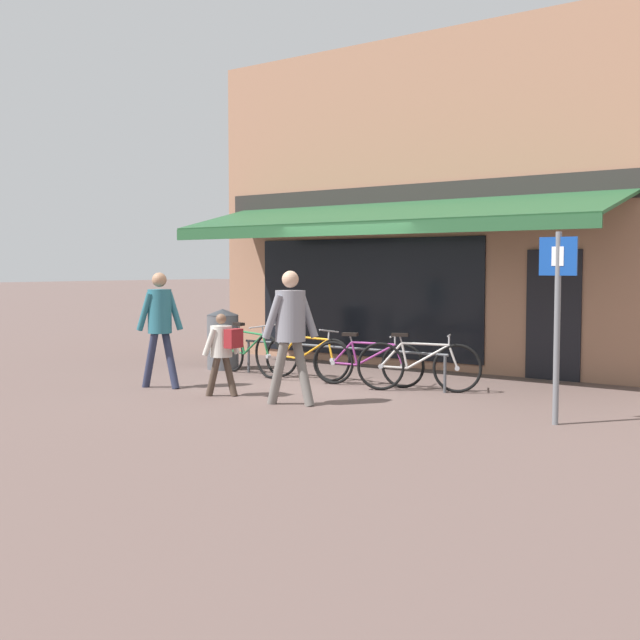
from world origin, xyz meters
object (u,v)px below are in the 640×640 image
at_px(parking_sign, 557,306).
at_px(pedestrian_child, 223,346).
at_px(bicycle_green, 249,352).
at_px(litter_bin, 223,339).
at_px(bicycle_orange, 307,356).
at_px(pedestrian_second_adult, 160,317).
at_px(bicycle_purple, 367,362).
at_px(pedestrian_adult, 290,324).
at_px(bicycle_silver, 418,365).

bearing_deg(parking_sign, pedestrian_child, -170.08).
xyz_separation_m(bicycle_green, pedestrian_child, (1.19, -1.90, 0.32)).
height_order(pedestrian_child, litter_bin, pedestrian_child).
height_order(bicycle_orange, litter_bin, litter_bin).
distance_m(bicycle_green, pedestrian_second_adult, 2.01).
bearing_deg(bicycle_green, pedestrian_child, -42.73).
bearing_deg(bicycle_orange, bicycle_purple, -4.24).
relative_size(pedestrian_adult, litter_bin, 1.66).
distance_m(bicycle_purple, pedestrian_second_adult, 3.21).
xyz_separation_m(bicycle_green, litter_bin, (-0.91, 0.32, 0.15)).
bearing_deg(bicycle_purple, bicycle_green, 167.58).
bearing_deg(litter_bin, pedestrian_adult, -33.78).
distance_m(bicycle_silver, parking_sign, 2.96).
distance_m(bicycle_orange, bicycle_purple, 1.23).
relative_size(bicycle_silver, pedestrian_adult, 0.95).
relative_size(bicycle_green, pedestrian_second_adult, 1.03).
xyz_separation_m(bicycle_green, pedestrian_second_adult, (-0.10, -1.89, 0.67)).
xyz_separation_m(bicycle_purple, pedestrian_adult, (0.11, -2.01, 0.71)).
bearing_deg(pedestrian_child, bicycle_purple, -122.30).
bearing_deg(pedestrian_child, pedestrian_adult, 176.64).
xyz_separation_m(pedestrian_second_adult, parking_sign, (5.79, 0.78, 0.30)).
distance_m(bicycle_green, parking_sign, 5.88).
bearing_deg(pedestrian_second_adult, parking_sign, -167.29).
bearing_deg(bicycle_orange, parking_sign, -16.25).
height_order(bicycle_green, bicycle_silver, bicycle_green).
distance_m(bicycle_green, pedestrian_child, 2.27).
relative_size(bicycle_purple, bicycle_silver, 1.02).
relative_size(bicycle_purple, pedestrian_adult, 0.97).
xyz_separation_m(bicycle_orange, pedestrian_child, (0.12, -2.09, 0.35)).
height_order(pedestrian_child, pedestrian_second_adult, pedestrian_second_adult).
height_order(bicycle_green, bicycle_orange, bicycle_green).
bearing_deg(bicycle_green, pedestrian_second_adult, -77.97).
height_order(bicycle_green, litter_bin, litter_bin).
bearing_deg(parking_sign, litter_bin, 167.76).
bearing_deg(pedestrian_adult, pedestrian_second_adult, 6.35).
bearing_deg(pedestrian_adult, bicycle_purple, -80.59).
bearing_deg(bicycle_purple, pedestrian_child, -134.00).
relative_size(bicycle_orange, bicycle_silver, 1.01).
xyz_separation_m(pedestrian_adult, pedestrian_second_adult, (-2.50, 0.00, -0.01)).
relative_size(bicycle_green, litter_bin, 1.68).
bearing_deg(pedestrian_child, bicycle_orange, -90.22).
distance_m(bicycle_purple, litter_bin, 3.21).
bearing_deg(pedestrian_second_adult, pedestrian_adult, -175.01).
distance_m(bicycle_silver, litter_bin, 4.10).
distance_m(pedestrian_child, parking_sign, 4.61).
xyz_separation_m(bicycle_orange, pedestrian_adult, (1.33, -2.09, 0.71)).
xyz_separation_m(bicycle_silver, pedestrian_second_adult, (-3.29, -2.01, 0.68)).
bearing_deg(pedestrian_adult, parking_sign, -160.21).
bearing_deg(bicycle_green, bicycle_purple, 18.00).
relative_size(bicycle_purple, pedestrian_child, 1.47).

